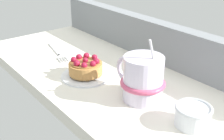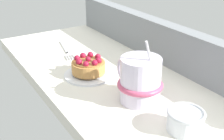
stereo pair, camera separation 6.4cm
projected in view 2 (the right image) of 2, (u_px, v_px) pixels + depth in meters
The scene contains 7 objects.
ground_plane at pixel (114, 80), 73.02cm from camera, with size 84.70×35.83×3.12cm, color silver.
window_rail_back at pixel (164, 43), 77.72cm from camera, with size 83.00×4.08×10.69cm, color gray.
dessert_plate at pixel (89, 74), 71.56cm from camera, with size 12.04×12.04×0.98cm.
raspberry_tart at pixel (88, 66), 70.62cm from camera, with size 8.18×8.18×4.20cm.
coffee_mug at pixel (140, 80), 59.23cm from camera, with size 13.04×9.51×13.80cm.
dessert_fork at pixel (66, 50), 86.80cm from camera, with size 15.89×4.93×0.60cm.
sugar_bowl at pixel (185, 120), 50.91cm from camera, with size 6.79×6.79×3.96cm.
Camera 2 is at (54.81, -35.01, 31.73)cm, focal length 46.56 mm.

